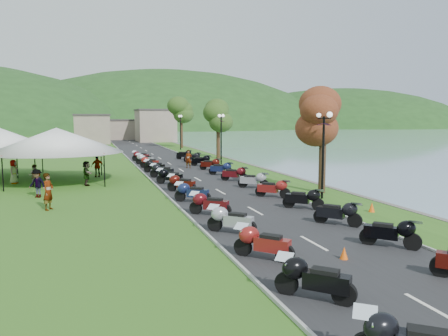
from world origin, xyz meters
TOP-DOWN VIEW (x-y plane):
  - road at (0.00, 40.00)m, footprint 7.00×120.00m
  - hills_backdrop at (0.00, 200.00)m, footprint 360.00×120.00m
  - far_building at (-2.00, 85.00)m, footprint 18.00×16.00m
  - moto_row_left at (-2.47, 19.14)m, footprint 2.60×50.44m
  - moto_row_right at (2.45, 24.40)m, footprint 2.60×40.75m
  - vendor_tent_main at (-10.10, 29.56)m, footprint 6.30×6.30m
  - tree_lakeside at (6.00, 19.78)m, footprint 2.80×2.80m
  - pedestrian_a at (-10.02, 19.52)m, footprint 0.78×0.86m
  - pedestrian_b at (-11.56, 28.02)m, footprint 0.80×0.53m
  - pedestrian_c at (-10.94, 23.45)m, footprint 1.15×1.01m
  - traffic_cone_near at (0.05, 8.04)m, footprint 0.28×0.28m

SIDE VIEW (x-z plane):
  - hills_backdrop at x=0.00m, z-range -38.00..38.00m
  - pedestrian_a at x=-10.02m, z-range -0.96..0.96m
  - pedestrian_b at x=-11.56m, z-range -0.77..0.77m
  - pedestrian_c at x=-10.94m, z-range -0.85..0.85m
  - road at x=0.00m, z-range 0.00..0.02m
  - traffic_cone_near at x=0.05m, z-range 0.00..0.44m
  - moto_row_left at x=-2.47m, z-range 0.00..1.10m
  - moto_row_right at x=2.45m, z-range 0.00..1.10m
  - vendor_tent_main at x=-10.10m, z-range 0.00..4.00m
  - far_building at x=-2.00m, z-range 0.00..5.00m
  - tree_lakeside at x=6.00m, z-range 0.00..7.79m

